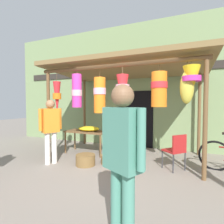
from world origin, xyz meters
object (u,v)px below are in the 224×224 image
object	(u,v)px
flower_heap_on_table	(89,129)
wicker_basket_by_table	(110,159)
display_table	(86,133)
wicker_basket_spare	(85,160)
folding_chair	(176,149)
passerby_at_right	(122,153)
shopper_by_bananas	(51,126)

from	to	relation	value
flower_heap_on_table	wicker_basket_by_table	size ratio (longest dim) A/B	1.51
display_table	wicker_basket_spare	xyz separation A→B (m)	(0.54, -0.95, -0.49)
wicker_basket_by_table	wicker_basket_spare	xyz separation A→B (m)	(-0.52, -0.34, 0.02)
folding_chair	wicker_basket_spare	distance (m)	2.21
folding_chair	passerby_at_right	world-z (taller)	passerby_at_right
display_table	wicker_basket_by_table	size ratio (longest dim) A/B	2.90
wicker_basket_by_table	passerby_at_right	xyz separation A→B (m)	(1.21, -2.45, 0.92)
folding_chair	shopper_by_bananas	size ratio (longest dim) A/B	0.51
display_table	wicker_basket_spare	distance (m)	1.20
display_table	wicker_basket_by_table	bearing A→B (deg)	-30.04
display_table	shopper_by_bananas	world-z (taller)	shopper_by_bananas
folding_chair	shopper_by_bananas	bearing A→B (deg)	-165.72
display_table	flower_heap_on_table	xyz separation A→B (m)	(0.08, 0.02, 0.15)
wicker_basket_spare	flower_heap_on_table	bearing A→B (deg)	115.21
wicker_basket_spare	folding_chair	bearing A→B (deg)	13.63
flower_heap_on_table	shopper_by_bananas	bearing A→B (deg)	-108.86
wicker_basket_spare	passerby_at_right	bearing A→B (deg)	-50.65
shopper_by_bananas	wicker_basket_spare	bearing A→B (deg)	15.83
folding_chair	display_table	bearing A→B (deg)	170.54
flower_heap_on_table	shopper_by_bananas	world-z (taller)	shopper_by_bananas
flower_heap_on_table	display_table	bearing A→B (deg)	-167.91
display_table	folding_chair	xyz separation A→B (m)	(2.65, -0.44, -0.12)
shopper_by_bananas	passerby_at_right	size ratio (longest dim) A/B	0.95
flower_heap_on_table	wicker_basket_spare	world-z (taller)	flower_heap_on_table
wicker_basket_spare	passerby_at_right	distance (m)	2.87
wicker_basket_by_table	folding_chair	bearing A→B (deg)	6.09
flower_heap_on_table	passerby_at_right	xyz separation A→B (m)	(2.18, -3.08, 0.26)
folding_chair	shopper_by_bananas	distance (m)	3.12
shopper_by_bananas	passerby_at_right	xyz separation A→B (m)	(2.60, -1.86, 0.06)
shopper_by_bananas	display_table	bearing A→B (deg)	74.47
wicker_basket_by_table	shopper_by_bananas	world-z (taller)	shopper_by_bananas
passerby_at_right	wicker_basket_by_table	bearing A→B (deg)	116.27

